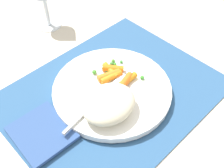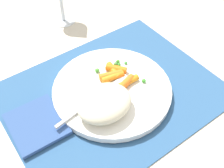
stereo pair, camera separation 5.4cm
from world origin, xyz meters
The scene contains 8 objects.
ground_plane centered at (0.00, 0.00, 0.00)m, with size 2.40×2.40×0.00m, color beige.
placemat centered at (0.00, 0.00, 0.00)m, with size 0.44×0.35×0.01m, color #2D5684.
plate centered at (0.00, 0.00, 0.01)m, with size 0.25×0.25×0.01m, color white.
rice_mound centered at (-0.05, -0.04, 0.04)m, with size 0.11×0.09×0.04m, color beige.
carrot_portion centered at (0.02, 0.01, 0.03)m, with size 0.07×0.08×0.02m.
pea_scatter centered at (0.03, 0.03, 0.02)m, with size 0.07×0.09×0.01m.
fork centered at (-0.03, 0.00, 0.02)m, with size 0.19×0.04×0.01m.
napkin centered at (-0.17, 0.02, 0.01)m, with size 0.10×0.11×0.01m, color #33518C.
Camera 1 is at (-0.27, -0.27, 0.45)m, focal length 43.86 mm.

